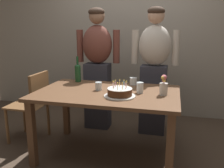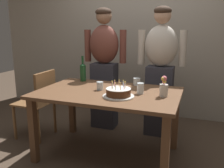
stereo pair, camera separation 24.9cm
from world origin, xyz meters
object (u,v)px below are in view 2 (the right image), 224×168
at_px(birthday_cake, 118,93).
at_px(flower_vase, 164,88).
at_px(wine_bottle, 83,72).
at_px(person_woman_cardigan, 160,70).
at_px(water_glass_far, 137,82).
at_px(water_glass_side, 100,86).
at_px(water_glass_near, 140,88).
at_px(dining_chair, 40,99).
at_px(person_man_bearded, 104,67).

relative_size(birthday_cake, flower_vase, 1.50).
distance_m(wine_bottle, person_woman_cardigan, 0.99).
distance_m(birthday_cake, water_glass_far, 0.54).
xyz_separation_m(water_glass_side, wine_bottle, (-0.38, 0.34, 0.08)).
xyz_separation_m(birthday_cake, water_glass_near, (0.17, 0.19, 0.02)).
distance_m(birthday_cake, water_glass_near, 0.26).
distance_m(wine_bottle, dining_chair, 0.66).
bearing_deg(birthday_cake, wine_bottle, 140.94).
xyz_separation_m(person_man_bearded, dining_chair, (-0.64, -0.62, -0.36)).
distance_m(water_glass_near, wine_bottle, 0.90).
xyz_separation_m(person_man_bearded, person_woman_cardigan, (0.77, 0.00, 0.00)).
relative_size(water_glass_side, dining_chair, 0.10).
bearing_deg(water_glass_near, person_man_bearded, 133.52).
distance_m(wine_bottle, flower_vase, 1.13).
bearing_deg(water_glass_far, wine_bottle, -179.18).
bearing_deg(water_glass_side, flower_vase, -1.94).
bearing_deg(water_glass_near, wine_bottle, 157.50).
distance_m(flower_vase, person_woman_cardigan, 0.77).
relative_size(flower_vase, person_woman_cardigan, 0.13).
bearing_deg(flower_vase, dining_chair, 175.34).
bearing_deg(water_glass_far, person_woman_cardigan, 60.90).
height_order(water_glass_side, person_man_bearded, person_man_bearded).
height_order(flower_vase, dining_chair, flower_vase).
xyz_separation_m(water_glass_near, flower_vase, (0.24, -0.02, 0.03)).
xyz_separation_m(water_glass_near, dining_chair, (-1.33, 0.11, -0.28)).
relative_size(water_glass_near, person_woman_cardigan, 0.07).
height_order(birthday_cake, flower_vase, flower_vase).
distance_m(birthday_cake, person_man_bearded, 1.06).
bearing_deg(flower_vase, birthday_cake, -158.10).
distance_m(water_glass_side, dining_chair, 0.93).
relative_size(wine_bottle, dining_chair, 0.37).
height_order(wine_bottle, person_man_bearded, person_man_bearded).
distance_m(water_glass_side, wine_bottle, 0.51).
height_order(flower_vase, person_woman_cardigan, person_woman_cardigan).
bearing_deg(person_woman_cardigan, dining_chair, 23.78).
bearing_deg(person_man_bearded, wine_bottle, 70.65).
height_order(water_glass_near, wine_bottle, wine_bottle).
xyz_separation_m(water_glass_side, dining_chair, (-0.88, 0.10, -0.27)).
distance_m(water_glass_far, person_man_bearded, 0.68).
bearing_deg(person_man_bearded, dining_chair, 44.22).
bearing_deg(water_glass_side, person_woman_cardigan, 53.85).
bearing_deg(water_glass_far, water_glass_near, -70.13).
bearing_deg(birthday_cake, person_man_bearded, 119.52).
bearing_deg(flower_vase, wine_bottle, 161.11).
relative_size(water_glass_side, flower_vase, 0.43).
bearing_deg(person_woman_cardigan, person_man_bearded, 0.00).
bearing_deg(water_glass_near, person_woman_cardigan, 83.60).
relative_size(water_glass_side, person_woman_cardigan, 0.05).
distance_m(water_glass_far, flower_vase, 0.53).
bearing_deg(water_glass_near, birthday_cake, -132.44).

